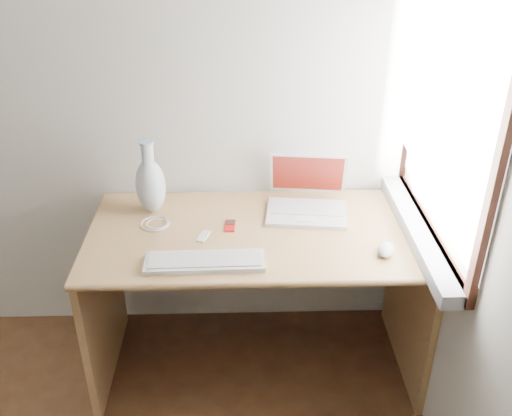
{
  "coord_description": "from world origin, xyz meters",
  "views": [
    {
      "loc": [
        0.97,
        -0.69,
        2.02
      ],
      "look_at": [
        1.02,
        1.35,
        0.88
      ],
      "focal_mm": 40.0,
      "sensor_mm": 36.0,
      "label": 1
    }
  ],
  "objects_px": {
    "desk": "(257,262)",
    "vase": "(150,184)",
    "external_keyboard": "(205,261)",
    "laptop": "(306,199)"
  },
  "relations": [
    {
      "from": "desk",
      "to": "external_keyboard",
      "type": "height_order",
      "value": "external_keyboard"
    },
    {
      "from": "desk",
      "to": "laptop",
      "type": "height_order",
      "value": "laptop"
    },
    {
      "from": "external_keyboard",
      "to": "vase",
      "type": "height_order",
      "value": "vase"
    },
    {
      "from": "external_keyboard",
      "to": "vase",
      "type": "distance_m",
      "value": 0.51
    },
    {
      "from": "external_keyboard",
      "to": "vase",
      "type": "bearing_deg",
      "value": 119.89
    },
    {
      "from": "laptop",
      "to": "external_keyboard",
      "type": "xyz_separation_m",
      "value": [
        -0.43,
        -0.42,
        -0.04
      ]
    },
    {
      "from": "desk",
      "to": "laptop",
      "type": "xyz_separation_m",
      "value": [
        0.22,
        0.09,
        0.27
      ]
    },
    {
      "from": "desk",
      "to": "external_keyboard",
      "type": "relative_size",
      "value": 3.09
    },
    {
      "from": "laptop",
      "to": "vase",
      "type": "relative_size",
      "value": 1.12
    },
    {
      "from": "desk",
      "to": "vase",
      "type": "relative_size",
      "value": 4.28
    }
  ]
}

